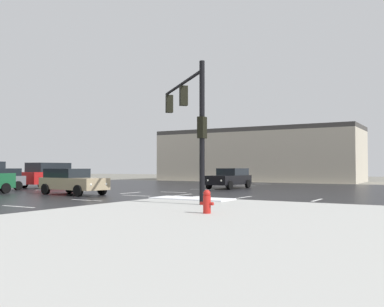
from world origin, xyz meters
The scene contains 11 objects.
ground_plane centered at (0.00, 0.00, 0.00)m, with size 120.00×120.00×0.00m, color slate.
road_asphalt centered at (0.00, 0.00, 0.01)m, with size 44.00×44.00×0.02m, color black.
sidewalk_corner centered at (12.00, -12.00, 0.07)m, with size 18.00×18.00×0.14m, color #B2B2AD.
snow_strip_curbside centered at (5.00, -4.00, 0.17)m, with size 4.00×1.60×0.06m, color white.
lane_markings centered at (1.20, -1.38, 0.02)m, with size 36.15×36.15×0.01m.
traffic_signal_mast centered at (5.64, -5.25, 4.18)m, with size 4.71×4.29×5.99m.
fire_hydrant centered at (8.67, -9.20, 0.54)m, with size 0.48×0.26×0.79m.
strip_building_background centered at (-4.06, 26.84, 3.14)m, with size 24.18×8.00×6.28m.
sedan_tan centered at (-4.00, -3.18, 0.85)m, with size 4.66×2.37×1.58m.
sedan_black centered at (1.05, 8.54, 0.85)m, with size 2.18×4.60×1.58m.
suv_red centered at (-12.53, 2.38, 1.09)m, with size 2.39×4.92×2.03m.
Camera 1 is at (15.53, -21.77, 1.69)m, focal length 39.78 mm.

